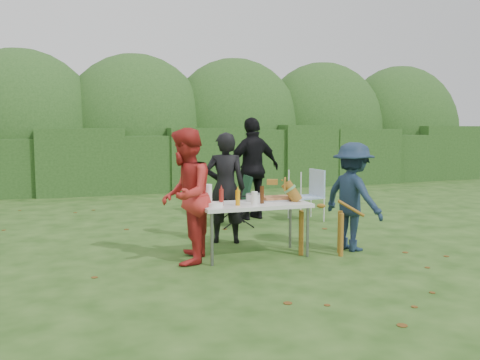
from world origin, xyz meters
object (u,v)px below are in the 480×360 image
object	(u,v)px
folding_table	(254,207)
dog	(321,217)
lawn_chair	(306,195)
mustard_bottle	(238,198)
person_red_jacket	(186,196)
child	(353,197)
person_cook	(225,188)
camping_chair	(234,201)
person_black_puffy	(253,168)
ketchup_bottle	(221,197)
paper_towel_roll	(208,194)
beer_bottle	(262,195)

from	to	relation	value
folding_table	dog	distance (m)	0.96
lawn_chair	mustard_bottle	distance (m)	3.22
person_red_jacket	child	bearing A→B (deg)	108.46
person_cook	lawn_chair	distance (m)	2.43
child	mustard_bottle	distance (m)	1.75
person_red_jacket	child	world-z (taller)	person_red_jacket
child	lawn_chair	bearing A→B (deg)	-26.44
camping_chair	person_black_puffy	bearing A→B (deg)	-129.25
dog	mustard_bottle	size ratio (longest dim) A/B	5.46
person_cook	mustard_bottle	world-z (taller)	person_cook
person_cook	ketchup_bottle	xyz separation A→B (m)	(-0.37, -1.00, 0.00)
child	lawn_chair	size ratio (longest dim) A/B	1.60
ketchup_bottle	paper_towel_roll	bearing A→B (deg)	113.88
mustard_bottle	lawn_chair	bearing A→B (deg)	46.84
person_cook	paper_towel_roll	size ratio (longest dim) A/B	6.53
paper_towel_roll	mustard_bottle	bearing A→B (deg)	-43.45
person_cook	mustard_bottle	distance (m)	1.06
folding_table	camping_chair	distance (m)	2.15
person_cook	beer_bottle	bearing A→B (deg)	122.45
camping_chair	mustard_bottle	distance (m)	2.36
person_red_jacket	person_black_puffy	bearing A→B (deg)	165.10
mustard_bottle	paper_towel_roll	bearing A→B (deg)	136.55
child	person_black_puffy	bearing A→B (deg)	-6.42
person_black_puffy	camping_chair	xyz separation A→B (m)	(-0.58, -0.59, -0.52)
dog	camping_chair	distance (m)	2.35
person_red_jacket	person_black_puffy	xyz separation A→B (m)	(1.97, 2.71, 0.10)
child	dog	world-z (taller)	child
beer_bottle	paper_towel_roll	xyz separation A→B (m)	(-0.69, 0.26, 0.01)
person_black_puffy	lawn_chair	xyz separation A→B (m)	(0.91, -0.47, -0.49)
folding_table	child	size ratio (longest dim) A/B	0.96
person_cook	child	size ratio (longest dim) A/B	1.09
person_cook	person_black_puffy	xyz separation A→B (m)	(1.12, 1.76, 0.13)
person_cook	camping_chair	distance (m)	1.34
folding_table	child	distance (m)	1.48
folding_table	person_cook	distance (m)	0.95
person_cook	person_black_puffy	distance (m)	2.09
child	dog	bearing A→B (deg)	81.25
camping_chair	person_cook	bearing A→B (deg)	70.16
folding_table	dog	bearing A→B (deg)	-12.03
lawn_chair	beer_bottle	size ratio (longest dim) A/B	4.06
lawn_chair	beer_bottle	world-z (taller)	beer_bottle
person_red_jacket	dog	xyz separation A→B (m)	(1.89, -0.18, -0.36)
lawn_chair	person_cook	bearing A→B (deg)	26.96
ketchup_bottle	paper_towel_roll	size ratio (longest dim) A/B	0.85
person_black_puffy	mustard_bottle	distance (m)	3.09
beer_bottle	camping_chair	bearing A→B (deg)	81.13
person_cook	child	distance (m)	1.91
dog	paper_towel_roll	xyz separation A→B (m)	(-1.53, 0.39, 0.35)
mustard_bottle	camping_chair	bearing A→B (deg)	72.36
person_cook	mustard_bottle	bearing A→B (deg)	102.10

